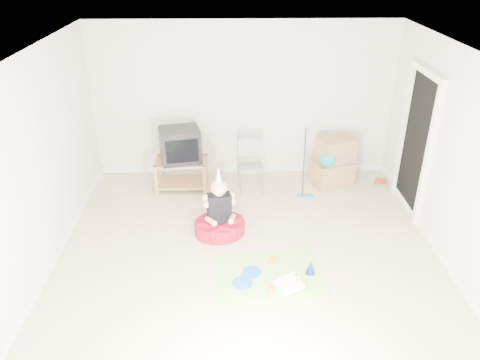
{
  "coord_description": "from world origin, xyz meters",
  "views": [
    {
      "loc": [
        -0.22,
        -4.99,
        3.69
      ],
      "look_at": [
        -0.1,
        0.4,
        0.9
      ],
      "focal_mm": 35.0,
      "sensor_mm": 36.0,
      "label": 1
    }
  ],
  "objects_px": {
    "folding_chair": "(251,167)",
    "cardboard_boxes": "(333,162)",
    "birthday_cake": "(289,286)",
    "seated_woman": "(220,220)",
    "crt_tv": "(180,145)",
    "tv_stand": "(182,172)"
  },
  "relations": [
    {
      "from": "folding_chair",
      "to": "cardboard_boxes",
      "type": "distance_m",
      "value": 1.4
    },
    {
      "from": "cardboard_boxes",
      "to": "birthday_cake",
      "type": "height_order",
      "value": "cardboard_boxes"
    },
    {
      "from": "seated_woman",
      "to": "folding_chair",
      "type": "bearing_deg",
      "value": 68.55
    },
    {
      "from": "seated_woman",
      "to": "birthday_cake",
      "type": "distance_m",
      "value": 1.47
    },
    {
      "from": "crt_tv",
      "to": "birthday_cake",
      "type": "distance_m",
      "value": 3.02
    },
    {
      "from": "cardboard_boxes",
      "to": "seated_woman",
      "type": "bearing_deg",
      "value": -141.58
    },
    {
      "from": "birthday_cake",
      "to": "folding_chair",
      "type": "bearing_deg",
      "value": 98.14
    },
    {
      "from": "cardboard_boxes",
      "to": "crt_tv",
      "type": "bearing_deg",
      "value": -176.8
    },
    {
      "from": "crt_tv",
      "to": "folding_chair",
      "type": "bearing_deg",
      "value": -17.84
    },
    {
      "from": "tv_stand",
      "to": "birthday_cake",
      "type": "bearing_deg",
      "value": -59.89
    },
    {
      "from": "crt_tv",
      "to": "birthday_cake",
      "type": "xyz_separation_m",
      "value": [
        1.47,
        -2.53,
        -0.74
      ]
    },
    {
      "from": "tv_stand",
      "to": "cardboard_boxes",
      "type": "xyz_separation_m",
      "value": [
        2.5,
        0.14,
        0.08
      ]
    },
    {
      "from": "tv_stand",
      "to": "seated_woman",
      "type": "bearing_deg",
      "value": -64.61
    },
    {
      "from": "tv_stand",
      "to": "cardboard_boxes",
      "type": "relative_size",
      "value": 1.04
    },
    {
      "from": "cardboard_boxes",
      "to": "birthday_cake",
      "type": "xyz_separation_m",
      "value": [
        -1.03,
        -2.67,
        -0.34
      ]
    },
    {
      "from": "tv_stand",
      "to": "crt_tv",
      "type": "xyz_separation_m",
      "value": [
        0.0,
        -0.0,
        0.48
      ]
    },
    {
      "from": "crt_tv",
      "to": "folding_chair",
      "type": "relative_size",
      "value": 0.7
    },
    {
      "from": "birthday_cake",
      "to": "cardboard_boxes",
      "type": "bearing_deg",
      "value": 68.88
    },
    {
      "from": "seated_woman",
      "to": "tv_stand",
      "type": "bearing_deg",
      "value": 115.39
    },
    {
      "from": "crt_tv",
      "to": "seated_woman",
      "type": "bearing_deg",
      "value": -77.14
    },
    {
      "from": "folding_chair",
      "to": "cardboard_boxes",
      "type": "bearing_deg",
      "value": 10.03
    },
    {
      "from": "crt_tv",
      "to": "cardboard_boxes",
      "type": "xyz_separation_m",
      "value": [
        2.5,
        0.14,
        -0.4
      ]
    }
  ]
}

